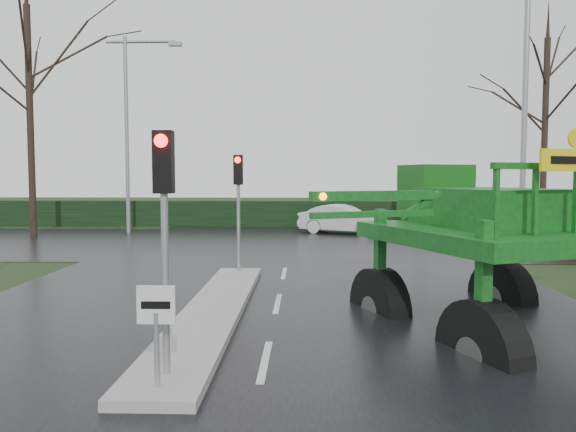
{
  "coord_description": "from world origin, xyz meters",
  "views": [
    {
      "loc": [
        0.62,
        -8.59,
        2.9
      ],
      "look_at": [
        0.23,
        4.28,
        2.0
      ],
      "focal_mm": 35.0,
      "sensor_mm": 36.0,
      "label": 1
    }
  ],
  "objects_px": {
    "street_light_right": "(517,90)",
    "traffic_signal_near": "(164,200)",
    "keep_left_sign": "(156,319)",
    "crop_sprayer": "(476,220)",
    "street_light_left_far": "(132,116)",
    "white_sedan": "(343,234)",
    "traffic_signal_mid": "(238,188)",
    "traffic_signal_far": "(421,183)"
  },
  "relations": [
    {
      "from": "street_light_right",
      "to": "traffic_signal_near",
      "type": "bearing_deg",
      "value": -126.13
    },
    {
      "from": "keep_left_sign",
      "to": "crop_sprayer",
      "type": "distance_m",
      "value": 5.3
    },
    {
      "from": "street_light_left_far",
      "to": "white_sedan",
      "type": "height_order",
      "value": "street_light_left_far"
    },
    {
      "from": "street_light_left_far",
      "to": "crop_sprayer",
      "type": "distance_m",
      "value": 22.89
    },
    {
      "from": "traffic_signal_mid",
      "to": "crop_sprayer",
      "type": "distance_m",
      "value": 8.33
    },
    {
      "from": "keep_left_sign",
      "to": "street_light_right",
      "type": "xyz_separation_m",
      "value": [
        9.49,
        13.5,
        4.93
      ]
    },
    {
      "from": "street_light_left_far",
      "to": "white_sedan",
      "type": "bearing_deg",
      "value": -0.56
    },
    {
      "from": "traffic_signal_far",
      "to": "street_light_right",
      "type": "relative_size",
      "value": 0.35
    },
    {
      "from": "street_light_right",
      "to": "crop_sprayer",
      "type": "relative_size",
      "value": 1.29
    },
    {
      "from": "traffic_signal_near",
      "to": "crop_sprayer",
      "type": "height_order",
      "value": "crop_sprayer"
    },
    {
      "from": "traffic_signal_mid",
      "to": "traffic_signal_near",
      "type": "bearing_deg",
      "value": -90.0
    },
    {
      "from": "traffic_signal_mid",
      "to": "crop_sprayer",
      "type": "bearing_deg",
      "value": -55.45
    },
    {
      "from": "traffic_signal_mid",
      "to": "street_light_left_far",
      "type": "relative_size",
      "value": 0.35
    },
    {
      "from": "traffic_signal_mid",
      "to": "street_light_right",
      "type": "height_order",
      "value": "street_light_right"
    },
    {
      "from": "traffic_signal_mid",
      "to": "street_light_left_far",
      "type": "distance_m",
      "value": 14.68
    },
    {
      "from": "traffic_signal_near",
      "to": "street_light_right",
      "type": "height_order",
      "value": "street_light_right"
    },
    {
      "from": "traffic_signal_mid",
      "to": "street_light_right",
      "type": "relative_size",
      "value": 0.35
    },
    {
      "from": "traffic_signal_far",
      "to": "crop_sprayer",
      "type": "relative_size",
      "value": 0.46
    },
    {
      "from": "keep_left_sign",
      "to": "traffic_signal_far",
      "type": "xyz_separation_m",
      "value": [
        7.8,
        21.51,
        1.53
      ]
    },
    {
      "from": "keep_left_sign",
      "to": "traffic_signal_mid",
      "type": "bearing_deg",
      "value": 90.0
    },
    {
      "from": "white_sedan",
      "to": "traffic_signal_mid",
      "type": "bearing_deg",
      "value": -175.83
    },
    {
      "from": "street_light_left_far",
      "to": "street_light_right",
      "type": "bearing_deg",
      "value": -26.02
    },
    {
      "from": "keep_left_sign",
      "to": "traffic_signal_far",
      "type": "bearing_deg",
      "value": 70.07
    },
    {
      "from": "white_sedan",
      "to": "keep_left_sign",
      "type": "bearing_deg",
      "value": -168.78
    },
    {
      "from": "traffic_signal_near",
      "to": "street_light_left_far",
      "type": "distance_m",
      "value": 22.37
    },
    {
      "from": "traffic_signal_far",
      "to": "keep_left_sign",
      "type": "bearing_deg",
      "value": 70.07
    },
    {
      "from": "street_light_left_far",
      "to": "white_sedan",
      "type": "relative_size",
      "value": 2.25
    },
    {
      "from": "street_light_right",
      "to": "crop_sprayer",
      "type": "bearing_deg",
      "value": -112.81
    },
    {
      "from": "keep_left_sign",
      "to": "white_sedan",
      "type": "xyz_separation_m",
      "value": [
        3.85,
        21.4,
        -1.06
      ]
    },
    {
      "from": "traffic_signal_near",
      "to": "white_sedan",
      "type": "height_order",
      "value": "traffic_signal_near"
    },
    {
      "from": "traffic_signal_mid",
      "to": "street_light_right",
      "type": "xyz_separation_m",
      "value": [
        9.49,
        4.51,
        3.4
      ]
    },
    {
      "from": "street_light_right",
      "to": "street_light_left_far",
      "type": "bearing_deg",
      "value": 153.98
    },
    {
      "from": "keep_left_sign",
      "to": "traffic_signal_mid",
      "type": "distance_m",
      "value": 9.12
    },
    {
      "from": "keep_left_sign",
      "to": "street_light_right",
      "type": "height_order",
      "value": "street_light_right"
    },
    {
      "from": "white_sedan",
      "to": "crop_sprayer",
      "type": "bearing_deg",
      "value": -156.0
    },
    {
      "from": "traffic_signal_far",
      "to": "white_sedan",
      "type": "relative_size",
      "value": 0.79
    },
    {
      "from": "crop_sprayer",
      "to": "traffic_signal_near",
      "type": "bearing_deg",
      "value": 176.96
    },
    {
      "from": "traffic_signal_near",
      "to": "traffic_signal_mid",
      "type": "height_order",
      "value": "same"
    },
    {
      "from": "traffic_signal_mid",
      "to": "white_sedan",
      "type": "bearing_deg",
      "value": 72.75
    },
    {
      "from": "keep_left_sign",
      "to": "crop_sprayer",
      "type": "bearing_deg",
      "value": 24.4
    },
    {
      "from": "keep_left_sign",
      "to": "crop_sprayer",
      "type": "height_order",
      "value": "crop_sprayer"
    },
    {
      "from": "street_light_right",
      "to": "crop_sprayer",
      "type": "height_order",
      "value": "street_light_right"
    }
  ]
}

